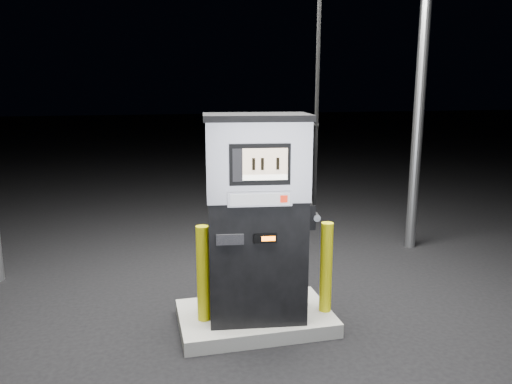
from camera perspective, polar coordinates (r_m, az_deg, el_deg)
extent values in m
plane|color=black|center=(5.52, -0.10, -14.90)|extent=(80.00, 80.00, 0.00)
cube|color=slate|center=(5.49, -0.10, -14.20)|extent=(1.60, 1.00, 0.15)
cylinder|color=gray|center=(7.95, 18.17, 9.67)|extent=(0.16, 0.16, 4.50)
cube|color=black|center=(5.12, 0.07, -7.56)|extent=(1.03, 0.68, 1.27)
cube|color=#AFAFB6|center=(4.87, 0.07, 3.74)|extent=(1.05, 0.70, 0.76)
cube|color=black|center=(4.83, 0.07, 8.57)|extent=(1.10, 0.75, 0.06)
cube|color=black|center=(4.58, 0.46, 3.15)|extent=(0.57, 0.10, 0.39)
cube|color=#C3AB8D|center=(4.57, 1.06, 3.50)|extent=(0.41, 0.06, 0.24)
cube|color=white|center=(4.59, 1.05, 1.68)|extent=(0.41, 0.06, 0.05)
cube|color=#AFAFB6|center=(4.64, 0.46, -0.81)|extent=(0.61, 0.11, 0.14)
cube|color=#9A9BA1|center=(4.63, 0.48, -0.86)|extent=(0.55, 0.08, 0.11)
cube|color=red|center=(4.65, 3.21, -0.80)|extent=(0.07, 0.01, 0.07)
cube|color=black|center=(4.75, 1.05, -5.32)|extent=(0.22, 0.05, 0.09)
cube|color=#E45E0B|center=(4.75, 1.44, -5.35)|extent=(0.13, 0.02, 0.05)
cube|color=black|center=(4.72, -2.99, -5.45)|extent=(0.26, 0.06, 0.10)
cube|color=black|center=(5.07, 6.07, -2.72)|extent=(0.12, 0.19, 0.25)
cylinder|color=gray|center=(5.08, 6.74, -2.70)|extent=(0.10, 0.23, 0.07)
cylinder|color=black|center=(4.88, 7.15, 16.74)|extent=(0.04, 0.04, 3.14)
cylinder|color=#CBC50B|center=(5.12, -6.05, -9.26)|extent=(0.15, 0.15, 0.99)
cylinder|color=#CBC50B|center=(5.34, 8.01, -8.52)|extent=(0.15, 0.15, 0.97)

